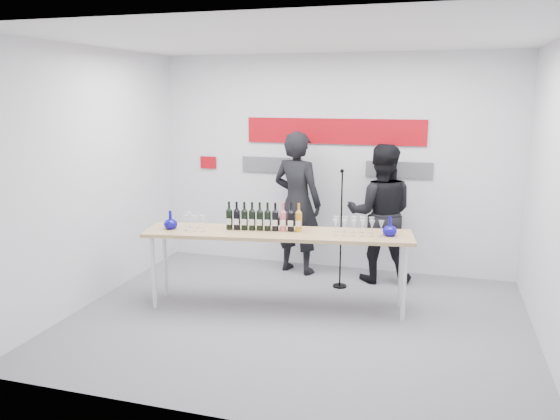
{
  "coord_description": "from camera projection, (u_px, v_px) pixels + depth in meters",
  "views": [
    {
      "loc": [
        1.43,
        -5.51,
        2.48
      ],
      "look_at": [
        -0.31,
        0.37,
        1.15
      ],
      "focal_mm": 35.0,
      "sensor_mm": 36.0,
      "label": 1
    }
  ],
  "objects": [
    {
      "name": "ground",
      "position": [
        297.0,
        319.0,
        6.08
      ],
      "size": [
        5.0,
        5.0,
        0.0
      ],
      "primitive_type": "plane",
      "color": "slate",
      "rests_on": "ground"
    },
    {
      "name": "back_wall",
      "position": [
        334.0,
        163.0,
        7.64
      ],
      "size": [
        5.0,
        0.04,
        3.0
      ],
      "primitive_type": "cube",
      "color": "silver",
      "rests_on": "ground"
    },
    {
      "name": "signage",
      "position": [
        330.0,
        142.0,
        7.56
      ],
      "size": [
        3.38,
        0.02,
        0.79
      ],
      "color": "#A50710",
      "rests_on": "back_wall"
    },
    {
      "name": "tasting_table",
      "position": [
        278.0,
        238.0,
        6.25
      ],
      "size": [
        3.11,
        1.09,
        0.92
      ],
      "rotation": [
        0.0,
        0.0,
        0.16
      ],
      "color": "tan",
      "rests_on": "ground"
    },
    {
      "name": "wine_bottles",
      "position": [
        264.0,
        216.0,
        6.27
      ],
      "size": [
        0.89,
        0.21,
        0.33
      ],
      "rotation": [
        0.0,
        0.0,
        0.16
      ],
      "color": "black",
      "rests_on": "tasting_table"
    },
    {
      "name": "decanter_left",
      "position": [
        170.0,
        220.0,
        6.35
      ],
      "size": [
        0.16,
        0.16,
        0.21
      ],
      "primitive_type": null,
      "color": "#0C0784",
      "rests_on": "tasting_table"
    },
    {
      "name": "decanter_right",
      "position": [
        390.0,
        226.0,
        6.04
      ],
      "size": [
        0.16,
        0.16,
        0.21
      ],
      "primitive_type": null,
      "color": "#0C0784",
      "rests_on": "tasting_table"
    },
    {
      "name": "glasses_left",
      "position": [
        194.0,
        222.0,
        6.32
      ],
      "size": [
        0.29,
        0.24,
        0.18
      ],
      "color": "silver",
      "rests_on": "tasting_table"
    },
    {
      "name": "glasses_right",
      "position": [
        356.0,
        227.0,
        6.1
      ],
      "size": [
        0.58,
        0.29,
        0.18
      ],
      "color": "silver",
      "rests_on": "tasting_table"
    },
    {
      "name": "presenter_left",
      "position": [
        297.0,
        203.0,
        7.5
      ],
      "size": [
        0.82,
        0.65,
        1.97
      ],
      "primitive_type": "imported",
      "rotation": [
        0.0,
        0.0,
        2.86
      ],
      "color": "black",
      "rests_on": "ground"
    },
    {
      "name": "presenter_right",
      "position": [
        380.0,
        214.0,
        7.17
      ],
      "size": [
        0.97,
        0.8,
        1.83
      ],
      "primitive_type": "imported",
      "rotation": [
        0.0,
        0.0,
        3.27
      ],
      "color": "black",
      "rests_on": "ground"
    },
    {
      "name": "mic_stand",
      "position": [
        340.0,
        252.0,
        7.0
      ],
      "size": [
        0.18,
        0.18,
        1.55
      ],
      "rotation": [
        0.0,
        0.0,
        0.17
      ],
      "color": "black",
      "rests_on": "ground"
    }
  ]
}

